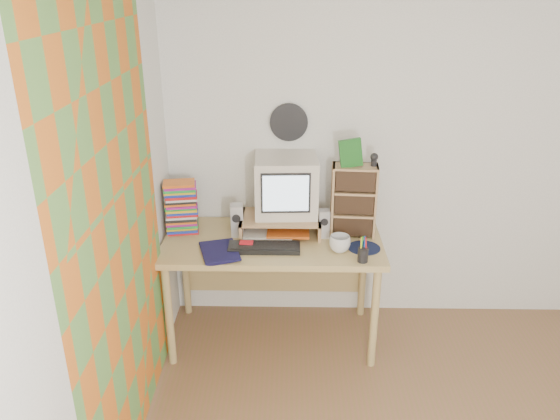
{
  "coord_description": "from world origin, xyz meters",
  "views": [
    {
      "loc": [
        -0.92,
        -1.77,
        2.29
      ],
      "look_at": [
        -0.98,
        1.33,
        0.98
      ],
      "focal_mm": 35.0,
      "sensor_mm": 36.0,
      "label": 1
    }
  ],
  "objects_px": {
    "dvd_stack": "(182,212)",
    "mug": "(340,244)",
    "desk": "(273,253)",
    "keyboard": "(264,248)",
    "crt_monitor": "(286,186)",
    "diary": "(202,252)",
    "cd_rack": "(354,201)"
  },
  "relations": [
    {
      "from": "dvd_stack",
      "to": "crt_monitor",
      "type": "bearing_deg",
      "value": -6.25
    },
    {
      "from": "dvd_stack",
      "to": "diary",
      "type": "relative_size",
      "value": 1.07
    },
    {
      "from": "keyboard",
      "to": "cd_rack",
      "type": "distance_m",
      "value": 0.65
    },
    {
      "from": "crt_monitor",
      "to": "mug",
      "type": "distance_m",
      "value": 0.52
    },
    {
      "from": "dvd_stack",
      "to": "mug",
      "type": "distance_m",
      "value": 1.05
    },
    {
      "from": "dvd_stack",
      "to": "diary",
      "type": "height_order",
      "value": "dvd_stack"
    },
    {
      "from": "desk",
      "to": "cd_rack",
      "type": "bearing_deg",
      "value": 2.29
    },
    {
      "from": "keyboard",
      "to": "crt_monitor",
      "type": "bearing_deg",
      "value": 66.55
    },
    {
      "from": "keyboard",
      "to": "diary",
      "type": "height_order",
      "value": "diary"
    },
    {
      "from": "desk",
      "to": "mug",
      "type": "xyz_separation_m",
      "value": [
        0.42,
        -0.22,
        0.19
      ]
    },
    {
      "from": "cd_rack",
      "to": "mug",
      "type": "distance_m",
      "value": 0.32
    },
    {
      "from": "mug",
      "to": "diary",
      "type": "height_order",
      "value": "mug"
    },
    {
      "from": "mug",
      "to": "diary",
      "type": "xyz_separation_m",
      "value": [
        -0.84,
        -0.07,
        -0.03
      ]
    },
    {
      "from": "crt_monitor",
      "to": "mug",
      "type": "height_order",
      "value": "crt_monitor"
    },
    {
      "from": "desk",
      "to": "crt_monitor",
      "type": "height_order",
      "value": "crt_monitor"
    },
    {
      "from": "keyboard",
      "to": "mug",
      "type": "height_order",
      "value": "mug"
    },
    {
      "from": "mug",
      "to": "desk",
      "type": "bearing_deg",
      "value": 152.21
    },
    {
      "from": "crt_monitor",
      "to": "cd_rack",
      "type": "bearing_deg",
      "value": -11.37
    },
    {
      "from": "crt_monitor",
      "to": "mug",
      "type": "xyz_separation_m",
      "value": [
        0.33,
        -0.31,
        -0.26
      ]
    },
    {
      "from": "dvd_stack",
      "to": "cd_rack",
      "type": "bearing_deg",
      "value": -10.9
    },
    {
      "from": "keyboard",
      "to": "diary",
      "type": "xyz_separation_m",
      "value": [
        -0.37,
        -0.08,
        0.01
      ]
    },
    {
      "from": "dvd_stack",
      "to": "cd_rack",
      "type": "distance_m",
      "value": 1.12
    },
    {
      "from": "cd_rack",
      "to": "mug",
      "type": "relative_size",
      "value": 3.62
    },
    {
      "from": "keyboard",
      "to": "diary",
      "type": "relative_size",
      "value": 1.68
    },
    {
      "from": "crt_monitor",
      "to": "keyboard",
      "type": "distance_m",
      "value": 0.44
    },
    {
      "from": "crt_monitor",
      "to": "keyboard",
      "type": "bearing_deg",
      "value": -116.36
    },
    {
      "from": "dvd_stack",
      "to": "desk",
      "type": "bearing_deg",
      "value": -14.14
    },
    {
      "from": "desk",
      "to": "diary",
      "type": "bearing_deg",
      "value": -144.93
    },
    {
      "from": "keyboard",
      "to": "dvd_stack",
      "type": "height_order",
      "value": "dvd_stack"
    },
    {
      "from": "crt_monitor",
      "to": "mug",
      "type": "bearing_deg",
      "value": -45.36
    },
    {
      "from": "dvd_stack",
      "to": "mug",
      "type": "relative_size",
      "value": 2.16
    },
    {
      "from": "keyboard",
      "to": "dvd_stack",
      "type": "bearing_deg",
      "value": 154.88
    }
  ]
}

